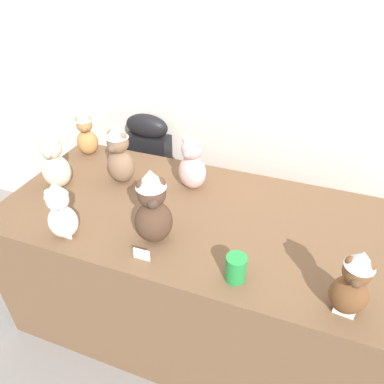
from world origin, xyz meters
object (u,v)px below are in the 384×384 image
at_px(teddy_bear_mocha, 119,154).
at_px(teddy_bear_cocoa, 153,208).
at_px(display_table, 192,270).
at_px(instrument_case, 151,181).
at_px(teddy_bear_blush, 192,165).
at_px(teddy_bear_caramel, 86,134).
at_px(teddy_bear_snow, 60,211).
at_px(party_cup_green, 236,268).
at_px(teddy_bear_chestnut, 353,283).
at_px(teddy_bear_cream, 55,164).

xyz_separation_m(teddy_bear_mocha, teddy_bear_cocoa, (0.36, -0.36, 0.01)).
xyz_separation_m(display_table, instrument_case, (-0.51, 0.57, 0.10)).
bearing_deg(teddy_bear_blush, teddy_bear_caramel, -178.86).
bearing_deg(teddy_bear_cocoa, display_table, 38.24).
height_order(teddy_bear_snow, party_cup_green, teddy_bear_snow).
relative_size(teddy_bear_chestnut, party_cup_green, 2.52).
xyz_separation_m(teddy_bear_cocoa, teddy_bear_caramel, (-0.70, 0.55, -0.04)).
relative_size(instrument_case, teddy_bear_blush, 3.45).
bearing_deg(teddy_bear_snow, teddy_bear_caramel, 95.95).
bearing_deg(teddy_bear_snow, instrument_case, 73.14).
xyz_separation_m(teddy_bear_cocoa, teddy_bear_chestnut, (0.77, -0.10, -0.04)).
bearing_deg(instrument_case, teddy_bear_chestnut, -36.86).
distance_m(teddy_bear_chestnut, party_cup_green, 0.40).
bearing_deg(instrument_case, teddy_bear_snow, -86.75).
relative_size(display_table, teddy_bear_mocha, 5.59).
bearing_deg(teddy_bear_snow, teddy_bear_mocha, 68.22).
bearing_deg(teddy_bear_blush, teddy_bear_mocha, -157.88).
xyz_separation_m(teddy_bear_blush, teddy_bear_cocoa, (-0.01, -0.43, 0.04)).
relative_size(teddy_bear_snow, teddy_bear_mocha, 0.84).
bearing_deg(teddy_bear_chestnut, teddy_bear_cocoa, 174.36).
xyz_separation_m(teddy_bear_mocha, teddy_bear_blush, (0.37, 0.07, -0.03)).
distance_m(teddy_bear_cream, teddy_bear_caramel, 0.36).
height_order(display_table, teddy_bear_cocoa, teddy_bear_cocoa).
bearing_deg(display_table, teddy_bear_snow, -143.63).
height_order(display_table, party_cup_green, party_cup_green).
distance_m(teddy_bear_blush, teddy_bear_cocoa, 0.43).
bearing_deg(teddy_bear_mocha, teddy_bear_caramel, 157.81).
distance_m(teddy_bear_caramel, party_cup_green, 1.25).
height_order(teddy_bear_cocoa, teddy_bear_caramel, teddy_bear_cocoa).
height_order(instrument_case, teddy_bear_blush, teddy_bear_blush).
bearing_deg(teddy_bear_caramel, teddy_bear_chestnut, -56.63).
bearing_deg(teddy_bear_snow, display_table, 16.36).
bearing_deg(display_table, party_cup_green, -47.51).
xyz_separation_m(display_table, teddy_bear_cocoa, (-0.09, -0.23, 0.57)).
bearing_deg(teddy_bear_mocha, teddy_bear_chestnut, -14.29).
height_order(teddy_bear_snow, teddy_bear_mocha, teddy_bear_mocha).
bearing_deg(teddy_bear_chestnut, teddy_bear_cream, 169.76).
relative_size(teddy_bear_cocoa, teddy_bear_caramel, 1.30).
height_order(display_table, teddy_bear_mocha, teddy_bear_mocha).
xyz_separation_m(instrument_case, teddy_bear_snow, (0.05, -0.91, 0.43)).
xyz_separation_m(teddy_bear_snow, teddy_bear_cream, (-0.27, 0.31, -0.00)).
xyz_separation_m(teddy_bear_snow, teddy_bear_chestnut, (1.14, 0.01, 0.00)).
xyz_separation_m(instrument_case, teddy_bear_chestnut, (1.19, -0.90, 0.43)).
distance_m(instrument_case, teddy_bear_cream, 0.77).
height_order(teddy_bear_snow, teddy_bear_blush, teddy_bear_blush).
height_order(teddy_bear_mocha, teddy_bear_blush, teddy_bear_mocha).
height_order(instrument_case, party_cup_green, instrument_case).
height_order(instrument_case, teddy_bear_cocoa, teddy_bear_cocoa).
bearing_deg(teddy_bear_cream, teddy_bear_cocoa, -36.19).
xyz_separation_m(teddy_bear_mocha, teddy_bear_caramel, (-0.34, 0.19, -0.03)).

